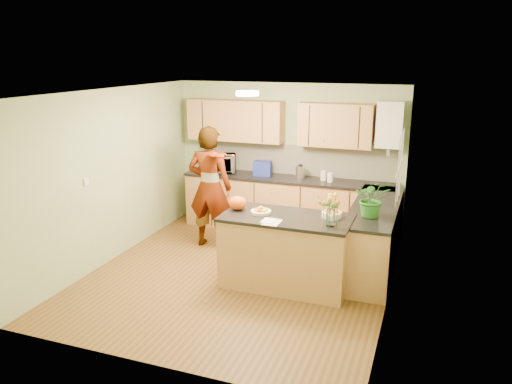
% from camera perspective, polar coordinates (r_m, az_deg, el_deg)
% --- Properties ---
extents(floor, '(4.50, 4.50, 0.00)m').
position_cam_1_polar(floor, '(7.04, -1.79, -9.36)').
color(floor, brown).
rests_on(floor, ground).
extents(ceiling, '(4.00, 4.50, 0.02)m').
position_cam_1_polar(ceiling, '(6.41, -1.98, 11.37)').
color(ceiling, white).
rests_on(ceiling, wall_back).
extents(wall_back, '(4.00, 0.02, 2.50)m').
position_cam_1_polar(wall_back, '(8.69, 3.63, 4.11)').
color(wall_back, '#95A979').
rests_on(wall_back, floor).
extents(wall_front, '(4.00, 0.02, 2.50)m').
position_cam_1_polar(wall_front, '(4.71, -12.14, -6.15)').
color(wall_front, '#95A979').
rests_on(wall_front, floor).
extents(wall_left, '(0.02, 4.50, 2.50)m').
position_cam_1_polar(wall_left, '(7.57, -16.09, 1.83)').
color(wall_left, '#95A979').
rests_on(wall_left, floor).
extents(wall_right, '(0.02, 4.50, 2.50)m').
position_cam_1_polar(wall_right, '(6.19, 15.60, -1.13)').
color(wall_right, '#95A979').
rests_on(wall_right, floor).
extents(back_counter, '(3.64, 0.62, 0.94)m').
position_cam_1_polar(back_counter, '(8.58, 3.62, -1.41)').
color(back_counter, '#A87543').
rests_on(back_counter, floor).
extents(right_counter, '(0.62, 2.24, 0.94)m').
position_cam_1_polar(right_counter, '(7.26, 13.36, -5.00)').
color(right_counter, '#A87543').
rests_on(right_counter, floor).
extents(splashback, '(3.60, 0.02, 0.52)m').
position_cam_1_polar(splashback, '(8.66, 4.24, 3.72)').
color(splashback, '#EDE8CD').
rests_on(splashback, back_counter).
extents(upper_cabinets, '(3.20, 0.34, 0.70)m').
position_cam_1_polar(upper_cabinets, '(8.48, 2.23, 7.96)').
color(upper_cabinets, '#A87543').
rests_on(upper_cabinets, wall_back).
extents(boiler, '(0.40, 0.30, 0.86)m').
position_cam_1_polar(boiler, '(8.12, 15.07, 7.44)').
color(boiler, white).
rests_on(boiler, wall_back).
extents(window_right, '(0.01, 1.30, 1.05)m').
position_cam_1_polar(window_right, '(6.70, 16.15, 2.72)').
color(window_right, white).
rests_on(window_right, wall_right).
extents(light_switch, '(0.02, 0.09, 0.09)m').
position_cam_1_polar(light_switch, '(7.09, -18.83, 1.11)').
color(light_switch, white).
rests_on(light_switch, wall_left).
extents(ceiling_lamp, '(0.30, 0.30, 0.07)m').
position_cam_1_polar(ceiling_lamp, '(6.69, -1.00, 11.22)').
color(ceiling_lamp, '#FFEABF').
rests_on(ceiling_lamp, ceiling).
extents(peninsula_island, '(1.66, 0.85, 0.95)m').
position_cam_1_polar(peninsula_island, '(6.57, 3.47, -6.72)').
color(peninsula_island, '#A87543').
rests_on(peninsula_island, floor).
extents(fruit_dish, '(0.27, 0.27, 0.09)m').
position_cam_1_polar(fruit_dish, '(6.50, 0.58, -2.13)').
color(fruit_dish, '#F8E7C6').
rests_on(fruit_dish, peninsula_island).
extents(orange_bowl, '(0.25, 0.25, 0.15)m').
position_cam_1_polar(orange_bowl, '(6.40, 8.65, -2.35)').
color(orange_bowl, '#F8E7C6').
rests_on(orange_bowl, peninsula_island).
extents(flower_vase, '(0.25, 0.25, 0.46)m').
position_cam_1_polar(flower_vase, '(6.01, 8.58, -1.09)').
color(flower_vase, silver).
rests_on(flower_vase, peninsula_island).
extents(orange_bag, '(0.27, 0.24, 0.18)m').
position_cam_1_polar(orange_bag, '(6.64, -2.13, -1.25)').
color(orange_bag, '#F15113').
rests_on(orange_bag, peninsula_island).
extents(papers, '(0.20, 0.27, 0.01)m').
position_cam_1_polar(papers, '(6.16, 1.85, -3.45)').
color(papers, white).
rests_on(papers, peninsula_island).
extents(violinist, '(0.72, 0.49, 1.92)m').
position_cam_1_polar(violinist, '(7.78, -5.29, 0.54)').
color(violinist, tan).
rests_on(violinist, floor).
extents(violin, '(0.71, 0.62, 0.18)m').
position_cam_1_polar(violin, '(7.38, -4.72, 4.32)').
color(violin, '#4F1104').
rests_on(violin, violinist).
extents(microwave, '(0.67, 0.55, 0.32)m').
position_cam_1_polar(microwave, '(8.84, -4.24, 3.29)').
color(microwave, white).
rests_on(microwave, back_counter).
extents(blue_box, '(0.33, 0.27, 0.24)m').
position_cam_1_polar(blue_box, '(8.59, 0.75, 2.72)').
color(blue_box, navy).
rests_on(blue_box, back_counter).
extents(kettle, '(0.16, 0.16, 0.29)m').
position_cam_1_polar(kettle, '(8.39, 5.08, 2.33)').
color(kettle, '#B7B7BC').
rests_on(kettle, back_counter).
extents(jar_cream, '(0.13, 0.13, 0.16)m').
position_cam_1_polar(jar_cream, '(8.33, 7.74, 1.88)').
color(jar_cream, '#F8E7C6').
rests_on(jar_cream, back_counter).
extents(jar_white, '(0.11, 0.11, 0.15)m').
position_cam_1_polar(jar_white, '(8.24, 8.49, 1.67)').
color(jar_white, white).
rests_on(jar_white, back_counter).
extents(potted_plant, '(0.49, 0.44, 0.49)m').
position_cam_1_polar(potted_plant, '(6.52, 13.16, -0.73)').
color(potted_plant, '#2A7125').
rests_on(potted_plant, right_counter).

